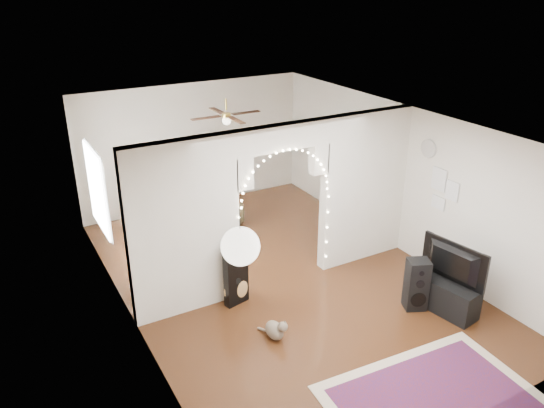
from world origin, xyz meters
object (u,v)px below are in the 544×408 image
dining_chair_left (170,241)px  dining_chair_right (227,215)px  media_console (445,296)px  acoustic_guitar (236,278)px  floor_speaker (417,285)px  bookcase (167,183)px  dining_table (164,185)px

dining_chair_left → dining_chair_right: bearing=14.6°
dining_chair_left → dining_chair_right: (1.43, 0.59, -0.02)m
media_console → acoustic_guitar: bearing=137.7°
acoustic_guitar → dining_chair_left: size_ratio=1.81×
floor_speaker → bookcase: bookcase is taller
media_console → dining_chair_left: bearing=119.6°
bookcase → dining_chair_left: (-0.57, -1.73, -0.45)m
floor_speaker → dining_chair_left: size_ratio=1.45×
floor_speaker → bookcase: (-2.13, 5.22, 0.30)m
dining_table → dining_chair_right: dining_table is taller
floor_speaker → dining_chair_right: 4.29m
acoustic_guitar → dining_chair_right: acoustic_guitar is taller
floor_speaker → dining_chair_left: bearing=151.9°
floor_speaker → dining_table: (-2.19, 5.22, 0.27)m
acoustic_guitar → floor_speaker: (2.35, -1.47, -0.04)m
floor_speaker → dining_table: 5.67m
acoustic_guitar → dining_chair_right: size_ratio=1.99×
acoustic_guitar → media_console: bearing=-16.8°
floor_speaker → media_console: floor_speaker is taller
floor_speaker → dining_table: bearing=136.9°
bookcase → dining_chair_right: size_ratio=2.75×
floor_speaker → media_console: bearing=-13.9°
dining_table → dining_chair_left: dining_table is taller
dining_chair_left → dining_chair_right: size_ratio=1.10×
media_console → dining_table: size_ratio=0.78×
acoustic_guitar → media_console: size_ratio=1.03×
media_console → dining_chair_right: bearing=101.0°
acoustic_guitar → dining_table: 3.76m
floor_speaker → dining_chair_right: (-1.28, 4.09, -0.18)m
dining_table → dining_chair_right: size_ratio=2.47×
acoustic_guitar → bookcase: bearing=102.9°
dining_chair_right → media_console: bearing=-91.5°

